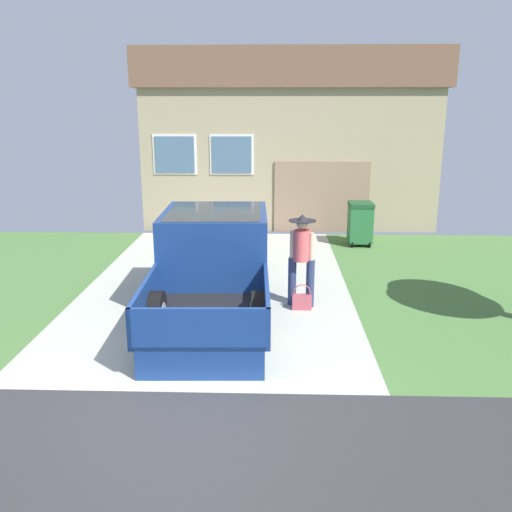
% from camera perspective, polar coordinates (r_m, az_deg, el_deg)
% --- Properties ---
extents(ground, '(29.20, 18.60, 0.18)m').
position_cam_1_polar(ground, '(5.73, -10.67, -22.90)').
color(ground, '#B6B9A8').
extents(pickup_truck, '(2.15, 5.53, 1.68)m').
position_cam_1_polar(pickup_truck, '(10.11, -4.23, -0.55)').
color(pickup_truck, navy).
rests_on(pickup_truck, ground).
extents(person_with_hat, '(0.49, 0.49, 1.69)m').
position_cam_1_polar(person_with_hat, '(9.80, 4.76, 0.16)').
color(person_with_hat, navy).
rests_on(person_with_hat, ground).
extents(handbag, '(0.34, 0.17, 0.46)m').
position_cam_1_polar(handbag, '(9.87, 4.77, -4.67)').
color(handbag, '#B24C56').
rests_on(handbag, ground).
extents(house_with_garage, '(8.76, 7.05, 5.07)m').
position_cam_1_polar(house_with_garage, '(18.95, 3.27, 12.41)').
color(house_with_garage, tan).
rests_on(house_with_garage, ground).
extents(wheeled_trash_bin, '(0.60, 0.72, 1.12)m').
position_cam_1_polar(wheeled_trash_bin, '(14.50, 10.74, 3.47)').
color(wheeled_trash_bin, '#286B38').
rests_on(wheeled_trash_bin, ground).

